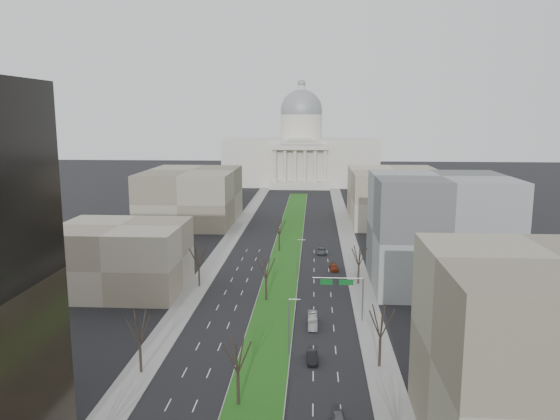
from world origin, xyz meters
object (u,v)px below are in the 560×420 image
at_px(car_red, 334,267).
at_px(car_grey_far, 322,251).
at_px(car_black, 312,357).
at_px(box_van, 313,320).
at_px(car_grey_near, 339,419).

distance_m(car_red, car_grey_far, 15.93).
distance_m(car_black, car_grey_far, 65.14).
xyz_separation_m(car_black, box_van, (0.00, 14.27, 0.21)).
height_order(car_grey_near, car_red, car_red).
distance_m(car_grey_near, box_van, 31.21).
relative_size(car_grey_near, car_grey_far, 0.72).
distance_m(car_grey_near, car_red, 66.21).
height_order(car_black, car_red, car_black).
bearing_deg(car_red, car_grey_near, -95.02).
bearing_deg(box_van, car_red, 81.63).
bearing_deg(box_van, car_black, -90.43).
xyz_separation_m(car_black, car_red, (4.91, 49.42, -0.07)).
bearing_deg(car_black, car_grey_near, -82.18).
distance_m(car_grey_near, car_grey_far, 81.88).
bearing_deg(car_grey_far, car_red, -80.10).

